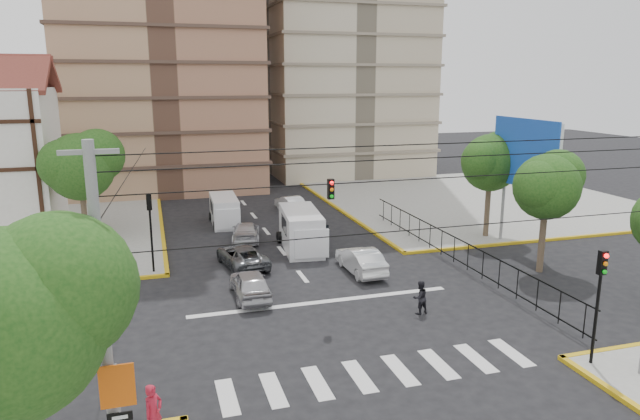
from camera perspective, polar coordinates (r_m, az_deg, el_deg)
name	(u,v)px	position (r m, az deg, el deg)	size (l,w,h in m)	color
ground	(330,311)	(26.98, 1.03, -10.08)	(160.00, 160.00, 0.00)	black
sidewalk_ne	(475,200)	(52.68, 15.27, 1.00)	(26.00, 26.00, 0.15)	gray
crosswalk_stripes	(380,373)	(21.91, 6.01, -15.91)	(12.00, 2.40, 0.01)	silver
stop_line	(323,302)	(28.03, 0.27, -9.16)	(13.00, 0.40, 0.01)	silver
park_fence	(453,264)	(34.33, 13.19, -5.31)	(0.10, 22.50, 1.66)	black
billboard	(525,156)	(37.22, 19.86, 5.15)	(0.36, 6.20, 8.10)	slate
tree_sw_near	(10,316)	(15.00, -28.59, -9.32)	(5.63, 4.60, 7.57)	#473828
tree_park_a	(548,184)	(33.41, 21.85, 2.46)	(4.41, 3.60, 6.83)	#473828
tree_park_c	(492,160)	(39.54, 16.78, 4.81)	(4.65, 3.80, 7.25)	#473828
tree_tudor	(81,163)	(40.24, -22.77, 4.31)	(5.39, 4.40, 7.43)	#473828
traffic_light_se	(599,288)	(23.31, 26.14, -7.05)	(0.28, 0.22, 4.40)	black
traffic_light_nw	(150,220)	(32.30, -16.62, -0.92)	(0.28, 0.22, 4.40)	black
traffic_light_hanging	(346,196)	(23.37, 2.61, 1.45)	(18.00, 9.12, 0.92)	black
utility_pole_sw	(103,311)	(15.80, -20.87, -9.42)	(1.40, 0.28, 9.00)	slate
district_sign	(118,396)	(16.56, -19.54, -17.14)	(0.90, 0.12, 3.20)	slate
van_right_lane	(302,232)	(35.86, -1.80, -2.16)	(2.74, 5.73, 2.49)	silver
van_left_lane	(225,212)	(42.67, -9.51, -0.16)	(1.98, 4.70, 2.09)	silver
car_silver_front_left	(250,284)	(28.53, -6.98, -7.34)	(1.67, 4.15, 1.42)	#AFAFB4
car_white_front_right	(361,260)	(31.95, 4.09, -5.01)	(1.53, 4.38, 1.44)	white
car_grey_mid_left	(242,256)	(33.18, -7.79, -4.57)	(2.13, 4.61, 1.28)	#4F5256
car_silver_rear_left	(246,232)	(38.36, -7.45, -2.16)	(1.77, 4.35, 1.26)	silver
car_darkgrey_mid_right	(304,218)	(41.56, -1.63, -0.80)	(1.62, 4.02, 1.37)	#252527
car_white_rear_right	(291,204)	(46.48, -2.97, 0.64)	(1.40, 4.02, 1.33)	silver
pedestrian_sw_corner	(153,413)	(18.33, -16.31, -18.90)	(0.64, 0.42, 1.77)	#B91C32
pedestrian_crosswalk	(420,297)	(26.84, 9.97, -8.61)	(0.76, 0.59, 1.57)	black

